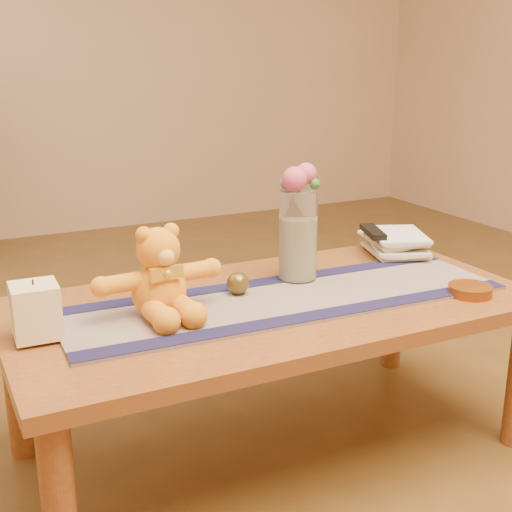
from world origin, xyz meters
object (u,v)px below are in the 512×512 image
pillar_candle (36,311)px  teddy_bear (158,272)px  tv_remote (373,232)px  amber_dish (470,290)px  bronze_ball (238,283)px  book_bottom (371,253)px  glass_vase (298,235)px

pillar_candle → teddy_bear: bearing=2.8°
tv_remote → amber_dish: size_ratio=1.35×
bronze_ball → amber_dish: bronze_ball is taller
tv_remote → amber_dish: tv_remote is taller
pillar_candle → book_bottom: pillar_candle is taller
pillar_candle → bronze_ball: bearing=5.7°
teddy_bear → tv_remote: 0.81m
glass_vase → amber_dish: bearing=-41.2°
pillar_candle → amber_dish: (1.11, -0.22, -0.06)m
bronze_ball → tv_remote: tv_remote is taller
teddy_bear → glass_vase: bearing=6.6°
book_bottom → amber_dish: 0.43m
amber_dish → pillar_candle: bearing=168.8°
pillar_candle → bronze_ball: (0.54, 0.05, -0.03)m
bronze_ball → amber_dish: (0.57, -0.27, -0.02)m
glass_vase → tv_remote: (0.34, 0.10, -0.05)m
teddy_bear → bronze_ball: teddy_bear is taller
glass_vase → book_bottom: glass_vase is taller
teddy_bear → book_bottom: 0.82m
bronze_ball → tv_remote: 0.57m
teddy_bear → bronze_ball: 0.25m
pillar_candle → tv_remote: pillar_candle is taller
teddy_bear → amber_dish: (0.81, -0.23, -0.10)m
pillar_candle → book_bottom: size_ratio=0.56×
glass_vase → bronze_ball: glass_vase is taller
teddy_bear → glass_vase: 0.45m
glass_vase → amber_dish: size_ratio=2.19×
book_bottom → tv_remote: 0.08m
teddy_bear → pillar_candle: 0.31m
bronze_ball → amber_dish: bearing=-25.5°
teddy_bear → tv_remote: size_ratio=1.99×
pillar_candle → glass_vase: size_ratio=0.48×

